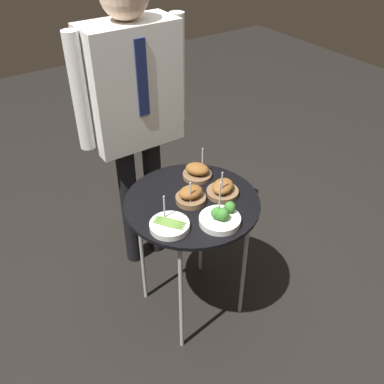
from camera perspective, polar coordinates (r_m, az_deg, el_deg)
The scene contains 8 objects.
ground_plane at distance 2.47m, azimuth 0.00°, elevation -14.60°, with size 8.00×8.00×0.00m, color black.
serving_cart at distance 1.99m, azimuth 0.00°, elevation -2.52°, with size 0.63×0.63×0.72m.
bowl_roast_mid_right at distance 1.94m, azimuth -0.19°, elevation -0.46°, with size 0.14×0.14×0.13m.
bowl_roast_far_rim at distance 1.98m, azimuth 4.11°, elevation 0.38°, with size 0.15×0.15×0.15m.
bowl_asparagus_front_left at distance 1.80m, azimuth -3.02°, elevation -4.46°, with size 0.17×0.17×0.14m.
bowl_broccoli_front_right at distance 1.82m, azimuth 3.84°, elevation -3.35°, with size 0.18×0.18×0.18m.
bowl_roast_center at distance 2.10m, azimuth 0.70°, elevation 2.73°, with size 0.14×0.15×0.15m.
waiter_figure at distance 2.17m, azimuth -7.84°, elevation 12.00°, with size 0.60×0.23×1.63m.
Camera 1 is at (-0.87, -1.28, 1.92)m, focal length 40.00 mm.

